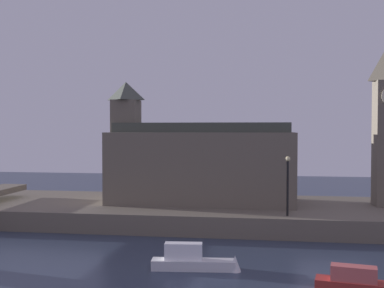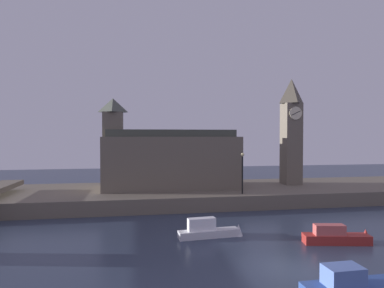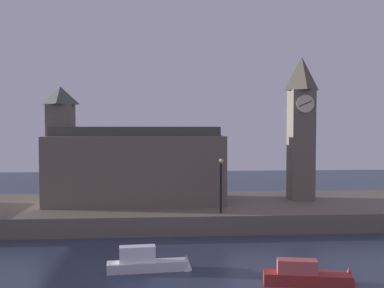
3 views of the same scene
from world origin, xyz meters
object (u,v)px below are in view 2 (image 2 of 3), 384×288
Objects in this scene: boat_tour_blue at (365,287)px; streetlamp at (242,169)px; boat_dinghy_red at (341,237)px; clock_tower at (291,130)px; boat_ferry_white at (212,231)px; parliament_hall at (167,159)px.

streetlamp is at bearing 89.26° from boat_tour_blue.
streetlamp is 12.68m from boat_dinghy_red.
clock_tower is 2.39× the size of boat_tour_blue.
clock_tower is 3.08× the size of streetlamp.
streetlamp reaches higher than boat_tour_blue.
clock_tower is at bearing 47.38° from boat_ferry_white.
parliament_hall is 3.01× the size of boat_dinghy_red.
streetlamp is at bearing -145.28° from clock_tower.
boat_tour_blue is (-8.38, -24.39, -7.79)m from clock_tower.
parliament_hall reaches higher than boat_dinghy_red.
boat_tour_blue is (4.96, -9.89, -0.01)m from boat_ferry_white.
boat_dinghy_red is at bearing 63.36° from boat_tour_blue.
clock_tower is 10.73m from streetlamp.
clock_tower reaches higher than streetlamp.
parliament_hall reaches higher than boat_tour_blue.
boat_ferry_white is at bearing -120.42° from streetlamp.
streetlamp reaches higher than boat_dinghy_red.
boat_dinghy_red is (3.30, -11.68, -3.65)m from streetlamp.
boat_tour_blue is (7.07, -24.10, -4.37)m from parliament_hall.
parliament_hall is 15.01m from boat_ferry_white.
streetlamp is 0.84× the size of boat_ferry_white.
streetlamp is at bearing -36.21° from parliament_hall.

